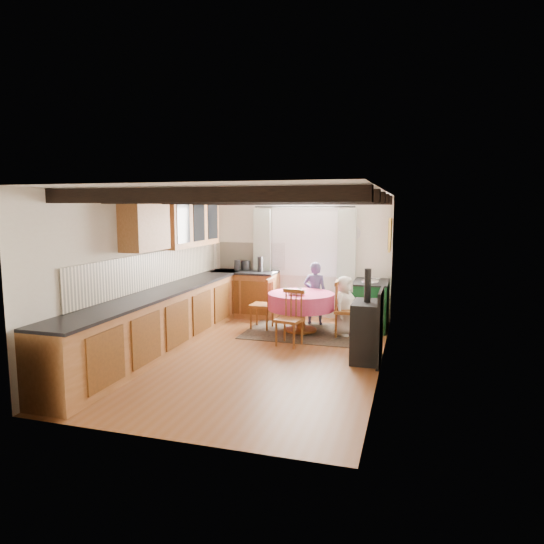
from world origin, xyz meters
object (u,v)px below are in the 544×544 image
(chair_left, at_px, (262,303))
(child_right, at_px, (344,306))
(cast_iron_stove, at_px, (367,315))
(cup, at_px, (300,290))
(aga_range, at_px, (370,304))
(child_far, at_px, (315,293))
(chair_near, at_px, (289,318))
(chair_right, at_px, (346,309))
(dining_table, at_px, (301,313))

(chair_left, relative_size, child_right, 0.91)
(cast_iron_stove, relative_size, cup, 14.41)
(chair_left, bearing_deg, child_right, 90.63)
(aga_range, relative_size, child_far, 0.81)
(chair_near, relative_size, child_far, 0.75)
(chair_right, relative_size, cast_iron_stove, 0.72)
(child_right, height_order, cup, child_right)
(chair_near, relative_size, chair_left, 0.96)
(child_far, bearing_deg, dining_table, 77.87)
(chair_right, height_order, aga_range, chair_right)
(cup, bearing_deg, child_right, -0.63)
(aga_range, height_order, child_right, child_right)
(dining_table, bearing_deg, child_right, 1.32)
(chair_left, distance_m, child_right, 1.50)
(chair_near, bearing_deg, cup, 104.52)
(chair_left, distance_m, child_far, 1.04)
(chair_near, distance_m, child_far, 1.50)
(aga_range, distance_m, child_right, 0.73)
(chair_right, xyz_separation_m, cast_iron_stove, (0.45, -1.23, 0.19))
(child_far, bearing_deg, cup, 74.60)
(chair_right, relative_size, cup, 10.40)
(child_right, relative_size, cup, 11.14)
(child_far, xyz_separation_m, cup, (-0.15, -0.61, 0.15))
(chair_near, bearing_deg, child_far, 97.84)
(chair_near, xyz_separation_m, child_right, (0.75, 0.87, 0.07))
(cast_iron_stove, bearing_deg, chair_right, 110.19)
(cup, bearing_deg, chair_right, -5.99)
(dining_table, height_order, cup, cup)
(chair_near, relative_size, aga_range, 0.93)
(dining_table, xyz_separation_m, chair_left, (-0.74, 0.06, 0.12))
(aga_range, bearing_deg, chair_left, -163.05)
(cast_iron_stove, relative_size, child_right, 1.29)
(cast_iron_stove, xyz_separation_m, child_far, (-1.14, 1.93, -0.07))
(chair_near, xyz_separation_m, cup, (-0.04, 0.88, 0.30))
(chair_right, xyz_separation_m, aga_range, (0.34, 0.70, -0.04))
(dining_table, bearing_deg, chair_left, 175.27)
(cup, bearing_deg, cast_iron_stove, -45.70)
(chair_right, xyz_separation_m, child_right, (-0.04, 0.08, 0.03))
(chair_right, height_order, cup, chair_right)
(chair_near, distance_m, cast_iron_stove, 1.34)
(dining_table, relative_size, chair_left, 1.24)
(aga_range, relative_size, child_right, 0.93)
(chair_near, xyz_separation_m, cast_iron_stove, (1.25, -0.44, 0.22))
(chair_right, height_order, cast_iron_stove, cast_iron_stove)
(dining_table, xyz_separation_m, cup, (-0.03, 0.03, 0.39))
(aga_range, relative_size, cast_iron_stove, 0.72)
(dining_table, distance_m, aga_range, 1.31)
(chair_left, xyz_separation_m, cast_iron_stove, (2.00, -1.35, 0.20))
(cast_iron_stove, distance_m, child_right, 1.41)
(chair_near, xyz_separation_m, aga_range, (1.14, 1.49, -0.00))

